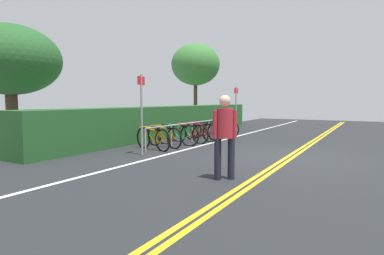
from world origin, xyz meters
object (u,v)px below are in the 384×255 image
(tree_near_left, at_px, (10,61))
(bicycle_2, at_px, (177,135))
(bicycle_5, at_px, (205,131))
(sign_post_far, at_px, (236,105))
(bicycle_3, at_px, (189,133))
(pedestrian, at_px, (225,131))
(sign_post_near, at_px, (142,107))
(bike_rack, at_px, (192,127))
(bicycle_7, at_px, (221,128))
(bicycle_4, at_px, (200,132))
(bicycle_0, at_px, (153,139))
(tree_mid, at_px, (196,65))
(bicycle_6, at_px, (210,129))
(bicycle_1, at_px, (164,137))

(tree_near_left, bearing_deg, bicycle_2, -43.29)
(bicycle_5, height_order, sign_post_far, sign_post_far)
(bicycle_3, bearing_deg, pedestrian, -142.21)
(sign_post_near, bearing_deg, pedestrian, -113.84)
(bike_rack, bearing_deg, bicycle_7, -2.77)
(bicycle_3, bearing_deg, bike_rack, 9.56)
(bicycle_3, bearing_deg, bicycle_7, -1.41)
(bicycle_4, height_order, bicycle_5, bicycle_4)
(bicycle_0, xyz_separation_m, bicycle_2, (1.27, -0.12, 0.02))
(sign_post_far, bearing_deg, tree_mid, 55.74)
(bicycle_0, distance_m, pedestrian, 4.31)
(bike_rack, height_order, sign_post_far, sign_post_far)
(bicycle_0, height_order, bicycle_5, bicycle_0)
(pedestrian, bearing_deg, sign_post_near, 66.16)
(sign_post_near, bearing_deg, sign_post_far, -0.65)
(bicycle_3, distance_m, tree_mid, 7.90)
(tree_mid, bearing_deg, bicycle_3, -152.48)
(bicycle_7, bearing_deg, sign_post_far, -7.90)
(sign_post_far, distance_m, tree_mid, 4.89)
(tree_mid, bearing_deg, bicycle_2, -155.27)
(bike_rack, distance_m, bicycle_4, 0.48)
(bicycle_0, height_order, bicycle_6, bicycle_0)
(bicycle_3, distance_m, pedestrian, 5.58)
(sign_post_near, relative_size, sign_post_far, 1.05)
(pedestrian, height_order, sign_post_near, sign_post_near)
(bicycle_1, relative_size, sign_post_near, 0.75)
(bicycle_3, distance_m, sign_post_far, 4.07)
(tree_near_left, bearing_deg, sign_post_near, -67.55)
(bicycle_4, height_order, tree_near_left, tree_near_left)
(bicycle_6, bearing_deg, sign_post_near, -176.34)
(bicycle_1, bearing_deg, sign_post_far, -4.53)
(bicycle_1, relative_size, bicycle_6, 0.97)
(bicycle_2, relative_size, tree_mid, 0.35)
(bicycle_0, relative_size, bicycle_6, 0.94)
(bicycle_5, distance_m, sign_post_far, 2.80)
(bicycle_3, relative_size, bicycle_7, 1.00)
(sign_post_far, bearing_deg, pedestrian, -159.23)
(bicycle_0, height_order, bicycle_3, bicycle_3)
(bike_rack, xyz_separation_m, tree_mid, (6.07, 3.27, 3.09))
(bicycle_7, bearing_deg, bicycle_2, 178.23)
(bicycle_0, relative_size, bicycle_7, 0.99)
(bicycle_3, distance_m, sign_post_near, 3.13)
(bicycle_3, height_order, bicycle_4, bicycle_4)
(bicycle_0, xyz_separation_m, tree_mid, (8.38, 3.16, 3.30))
(bicycle_0, xyz_separation_m, bicycle_1, (0.65, 0.02, 0.00))
(bicycle_6, bearing_deg, bicycle_0, 179.92)
(bicycle_1, xyz_separation_m, bicycle_6, (3.33, -0.03, -0.01))
(bike_rack, xyz_separation_m, bicycle_0, (-2.31, 0.11, -0.21))
(bicycle_4, distance_m, tree_near_left, 6.79)
(bicycle_2, relative_size, sign_post_far, 0.79)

